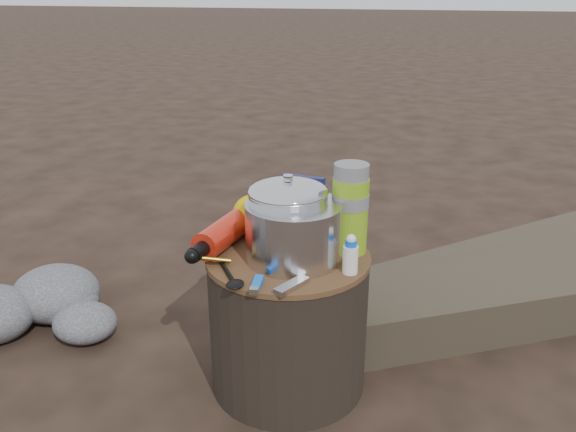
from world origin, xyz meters
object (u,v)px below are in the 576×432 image
(stump, at_px, (288,320))
(camping_pot, at_px, (288,217))
(fuel_bottle, at_px, (226,231))
(thermos, at_px, (350,209))
(travel_mug, at_px, (349,220))

(stump, distance_m, camping_pot, 0.28)
(fuel_bottle, relative_size, thermos, 1.34)
(stump, relative_size, travel_mug, 3.17)
(stump, distance_m, thermos, 0.34)
(camping_pot, distance_m, thermos, 0.15)
(travel_mug, bearing_deg, camping_pot, -140.54)
(fuel_bottle, distance_m, thermos, 0.32)
(stump, relative_size, camping_pot, 2.12)
(thermos, bearing_deg, camping_pot, -156.13)
(thermos, bearing_deg, fuel_bottle, -168.68)
(camping_pot, bearing_deg, fuel_bottle, 179.85)
(thermos, bearing_deg, stump, -150.84)
(camping_pot, distance_m, fuel_bottle, 0.18)
(thermos, height_order, travel_mug, thermos)
(stump, height_order, travel_mug, travel_mug)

